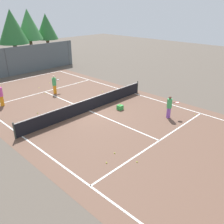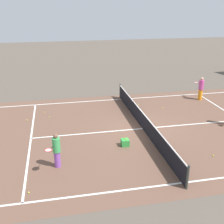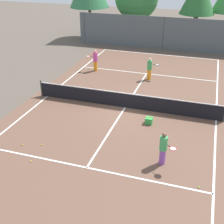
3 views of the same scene
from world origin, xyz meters
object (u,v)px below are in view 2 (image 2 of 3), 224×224
Objects in this scene: tennis_ball_7 at (213,155)px; tennis_ball_9 at (163,108)px; player_1 at (201,88)px; tennis_ball_1 at (45,112)px; tennis_ball_4 at (138,104)px; tennis_ball_0 at (49,117)px; ball_crate at (125,142)px; tennis_ball_5 at (27,120)px; player_2 at (56,150)px; tennis_ball_3 at (29,193)px.

tennis_ball_7 is 1.00× the size of tennis_ball_9.
tennis_ball_7 is (7.96, -3.42, -0.87)m from player_1.
tennis_ball_1 is 1.00× the size of tennis_ball_4.
tennis_ball_1 is at bearing -95.29° from tennis_ball_9.
tennis_ball_0 is 1.00× the size of tennis_ball_7.
tennis_ball_0 is at bearing 18.23° from tennis_ball_1.
tennis_ball_1 is (-0.93, -0.31, 0.00)m from tennis_ball_0.
tennis_ball_5 is (-4.49, -5.26, -0.15)m from ball_crate.
tennis_ball_4 is 7.95m from tennis_ball_7.
player_2 reaches higher than tennis_ball_0.
tennis_ball_0 is at bearing -83.17° from player_1.
player_1 is at bearing 127.18° from tennis_ball_3.
player_1 is 15.14m from tennis_ball_3.
tennis_ball_3 is 1.00× the size of tennis_ball_9.
tennis_ball_3 is 1.00× the size of tennis_ball_4.
tennis_ball_7 is at bearing -23.24° from player_1.
ball_crate reaches higher than tennis_ball_4.
tennis_ball_1 is 1.57m from tennis_ball_5.
player_1 is at bearing 96.83° from tennis_ball_0.
tennis_ball_1 and tennis_ball_7 have the same top height.
player_2 is 24.96× the size of tennis_ball_1.
player_2 is 6.15m from tennis_ball_5.
tennis_ball_5 is at bearing -82.94° from player_1.
tennis_ball_7 and tennis_ball_9 have the same top height.
player_1 is at bearing 91.76° from tennis_ball_4.
ball_crate is at bearing -39.02° from tennis_ball_9.
tennis_ball_0 and tennis_ball_9 have the same top height.
ball_crate reaches higher than tennis_ball_3.
player_1 is 26.48× the size of tennis_ball_3.
tennis_ball_3 and tennis_ball_4 have the same top height.
tennis_ball_3 is (7.78, -0.79, 0.00)m from tennis_ball_0.
tennis_ball_9 is at bearing 91.28° from tennis_ball_0.
tennis_ball_7 is 6.79m from tennis_ball_9.
tennis_ball_4 is 7.86m from tennis_ball_5.
tennis_ball_4 and tennis_ball_7 have the same top height.
tennis_ball_1 is at bearing -143.39° from ball_crate.
player_1 is 12.76m from tennis_ball_5.
player_2 is at bearing -39.47° from tennis_ball_4.
tennis_ball_9 is at bearing 55.39° from tennis_ball_4.
player_1 is 26.48× the size of tennis_ball_5.
tennis_ball_7 is (0.56, 7.45, -0.82)m from player_2.
player_2 is 9.74m from tennis_ball_9.
ball_crate is 5.60m from tennis_ball_3.
player_2 is at bearing 3.62° from tennis_ball_0.
tennis_ball_0 and tennis_ball_7 have the same top height.
player_2 is at bearing 145.97° from tennis_ball_3.
ball_crate is 6.10m from tennis_ball_0.
tennis_ball_1 is 1.00× the size of tennis_ball_3.
player_2 reaches higher than tennis_ball_5.
ball_crate is 4.39m from tennis_ball_7.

